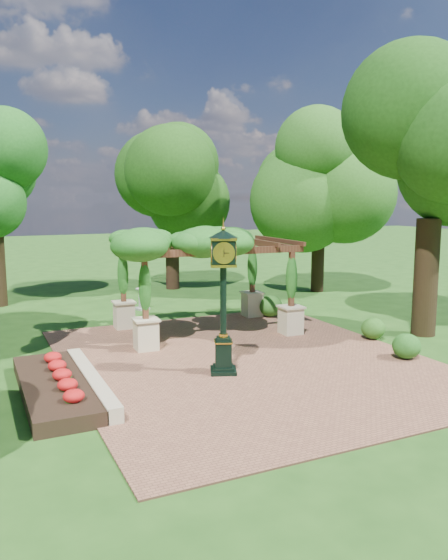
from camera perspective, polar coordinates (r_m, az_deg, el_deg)
name	(u,v)px	position (r m, az deg, el deg)	size (l,w,h in m)	color
ground	(262,370)	(15.37, 4.01, -9.41)	(120.00, 120.00, 0.00)	#1E4714
brick_plaza	(246,360)	(16.21, 2.28, -8.37)	(10.00, 12.00, 0.04)	brown
border_wall	(91,382)	(14.24, -13.69, -10.27)	(0.35, 5.00, 0.40)	#C6B793
flower_bed	(54,388)	(14.12, -17.33, -10.68)	(1.50, 5.00, 0.36)	red
pedestal_clock	(223,288)	(14.48, -0.07, -0.82)	(1.02, 1.02, 3.96)	black
pergola	(205,245)	(19.11, -1.98, 3.65)	(6.15, 4.01, 3.78)	beige
sundial	(142,300)	(23.62, -8.60, -2.09)	(0.65, 0.65, 0.93)	#999891
shrub_front	(407,346)	(17.07, 18.53, -6.56)	(0.83, 0.83, 0.75)	#1F5718
shrub_mid	(373,328)	(19.06, 15.32, -4.90)	(0.80, 0.80, 0.72)	#265919
shrub_back	(271,306)	(21.87, 4.88, -2.72)	(0.95, 0.95, 0.85)	#2A611C
tree_north	(171,185)	(28.53, -5.52, 9.89)	(4.79, 4.79, 7.88)	#311E13
tree_east_far	(320,176)	(27.99, 9.99, 10.62)	(4.72, 4.72, 8.43)	black
tree_east_near	(434,125)	(20.00, 21.13, 14.89)	(4.44, 4.44, 10.44)	black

